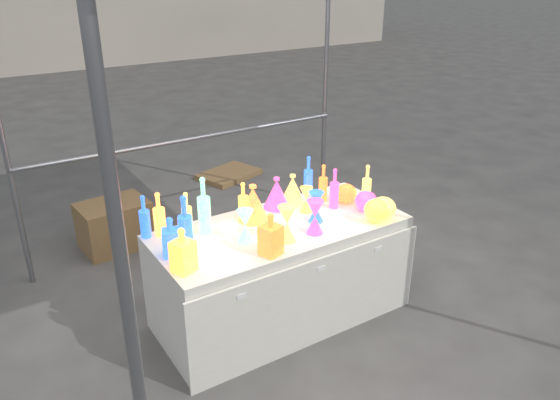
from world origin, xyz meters
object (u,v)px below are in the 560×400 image
bottle_0 (159,214)px  globe_0 (377,212)px  display_table (281,272)px  decanter_0 (183,250)px  cardboard_box_closed (115,225)px

bottle_0 → globe_0: size_ratio=1.68×
display_table → decanter_0: size_ratio=6.38×
display_table → cardboard_box_closed: bearing=112.3°
globe_0 → cardboard_box_closed: bearing=123.3°
cardboard_box_closed → bottle_0: size_ratio=1.92×
globe_0 → decanter_0: bearing=175.8°
display_table → cardboard_box_closed: 1.89m
display_table → bottle_0: bottle_0 is taller
cardboard_box_closed → decanter_0: 2.05m
display_table → bottle_0: bearing=156.5°
cardboard_box_closed → decanter_0: size_ratio=2.10×
display_table → decanter_0: (-0.81, -0.19, 0.52)m
cardboard_box_closed → bottle_0: bottle_0 is taller
bottle_0 → globe_0: 1.52m
display_table → globe_0: globe_0 is taller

